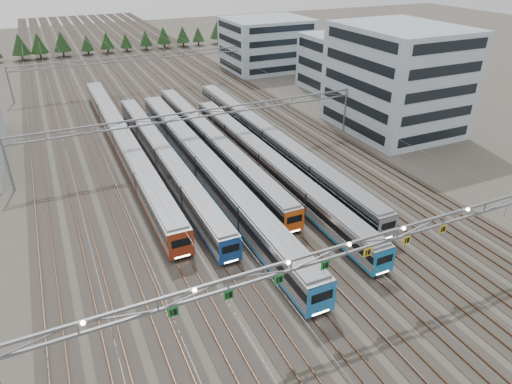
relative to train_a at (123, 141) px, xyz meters
name	(u,v)px	position (x,y,z in m)	size (l,w,h in m)	color
ground	(340,311)	(11.25, -46.82, -2.15)	(400.00, 400.00, 0.00)	#47423A
track_bed	(128,69)	(11.25, 53.18, -0.66)	(54.00, 260.00, 5.42)	#2D2823
train_a	(123,141)	(0.00, 0.00, 0.00)	(2.92, 66.37, 3.80)	black
train_b	(164,158)	(4.50, -9.15, -0.15)	(2.70, 54.08, 3.51)	black
train_c	(206,167)	(9.00, -15.47, 0.11)	(3.08, 62.98, 4.02)	black
train_d	(213,142)	(13.50, -6.21, -0.14)	(2.71, 55.42, 3.53)	black
train_e	(267,162)	(18.00, -17.40, -0.13)	(2.72, 54.49, 3.54)	black
train_f	(270,139)	(22.50, -9.32, -0.11)	(2.76, 60.84, 3.59)	black
gantry_near	(347,251)	(11.20, -46.94, 4.93)	(56.36, 0.61, 8.08)	slate
gantry_mid	(199,119)	(11.25, -6.82, 4.23)	(56.36, 0.36, 8.00)	slate
gantry_far	(138,62)	(11.25, 38.18, 4.23)	(56.36, 0.36, 8.00)	slate
depot_bldg_south	(396,79)	(48.33, -9.03, 7.14)	(18.00, 22.00, 18.59)	#92A3AF
depot_bldg_mid	(339,63)	(54.09, 17.35, 4.14)	(14.00, 16.00, 12.58)	#92A3AF
depot_bldg_north	(267,44)	(48.02, 43.54, 4.58)	(22.00, 18.00, 13.47)	#92A3AF
treeline	(105,40)	(10.35, 84.02, 2.08)	(93.80, 5.60, 7.02)	#332114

